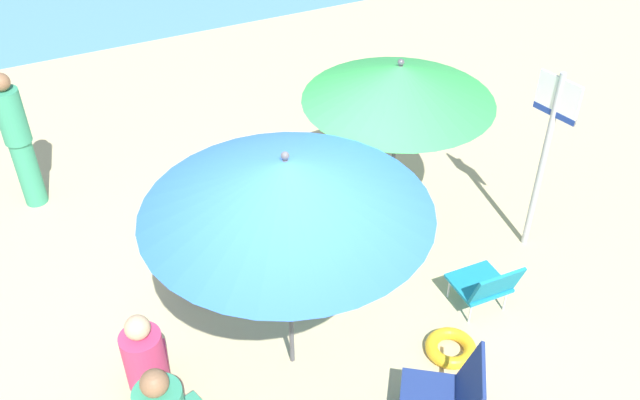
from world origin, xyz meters
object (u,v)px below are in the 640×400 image
(beach_chair_a, at_px, (486,285))
(swim_ring, at_px, (451,348))
(person_b, at_px, (145,357))
(person_d, at_px, (19,141))
(beach_chair_b, at_px, (449,394))
(warning_sign, at_px, (548,139))
(person_a, at_px, (211,247))
(umbrella_green, at_px, (399,83))
(umbrella_blue, at_px, (286,186))

(beach_chair_a, bearing_deg, swim_ring, 119.74)
(person_b, distance_m, person_d, 3.14)
(beach_chair_b, relative_size, warning_sign, 0.41)
(person_a, relative_size, person_d, 0.61)
(beach_chair_a, bearing_deg, person_a, 57.94)
(person_a, bearing_deg, person_d, 99.68)
(person_a, bearing_deg, person_b, -154.51)
(umbrella_green, bearing_deg, warning_sign, -32.35)
(beach_chair_a, xyz_separation_m, swim_ring, (-0.54, -0.29, -0.28))
(person_d, bearing_deg, beach_chair_b, 7.91)
(umbrella_green, distance_m, beach_chair_b, 2.71)
(person_d, relative_size, swim_ring, 3.55)
(person_b, bearing_deg, umbrella_green, -61.47)
(beach_chair_a, distance_m, person_a, 2.52)
(beach_chair_a, xyz_separation_m, beach_chair_b, (-0.99, -0.86, 0.04))
(beach_chair_a, relative_size, person_a, 0.63)
(umbrella_green, distance_m, person_b, 3.18)
(umbrella_green, height_order, person_d, umbrella_green)
(umbrella_blue, bearing_deg, beach_chair_a, -7.40)
(beach_chair_a, height_order, person_b, person_b)
(beach_chair_a, height_order, person_d, person_d)
(beach_chair_b, relative_size, person_d, 0.50)
(beach_chair_b, relative_size, person_b, 0.84)
(warning_sign, bearing_deg, person_d, 135.21)
(umbrella_blue, xyz_separation_m, beach_chair_b, (0.81, -1.09, -1.48))
(beach_chair_a, distance_m, swim_ring, 0.67)
(umbrella_blue, height_order, beach_chair_a, umbrella_blue)
(beach_chair_b, xyz_separation_m, person_d, (-2.45, 4.36, 0.42))
(beach_chair_b, bearing_deg, swim_ring, -92.52)
(person_b, height_order, warning_sign, warning_sign)
(umbrella_blue, bearing_deg, person_a, 103.90)
(warning_sign, bearing_deg, person_b, 171.29)
(beach_chair_a, bearing_deg, umbrella_green, 10.67)
(umbrella_blue, distance_m, swim_ring, 2.25)
(umbrella_green, bearing_deg, swim_ring, -101.44)
(umbrella_green, xyz_separation_m, beach_chair_a, (0.21, -1.34, -1.42))
(beach_chair_b, xyz_separation_m, person_b, (-1.98, 1.27, 0.08))
(warning_sign, height_order, swim_ring, warning_sign)
(umbrella_blue, height_order, person_b, umbrella_blue)
(umbrella_blue, relative_size, swim_ring, 4.83)
(umbrella_green, height_order, person_b, umbrella_green)
(person_a, height_order, person_b, person_a)
(person_b, relative_size, warning_sign, 0.48)
(beach_chair_a, distance_m, person_b, 2.99)
(umbrella_blue, relative_size, person_d, 1.36)
(person_a, xyz_separation_m, warning_sign, (3.06, -0.81, 0.78))
(umbrella_blue, distance_m, person_b, 1.83)
(beach_chair_a, xyz_separation_m, warning_sign, (0.97, 0.59, 0.92))
(person_a, bearing_deg, beach_chair_b, -87.02)
(umbrella_green, relative_size, swim_ring, 4.50)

